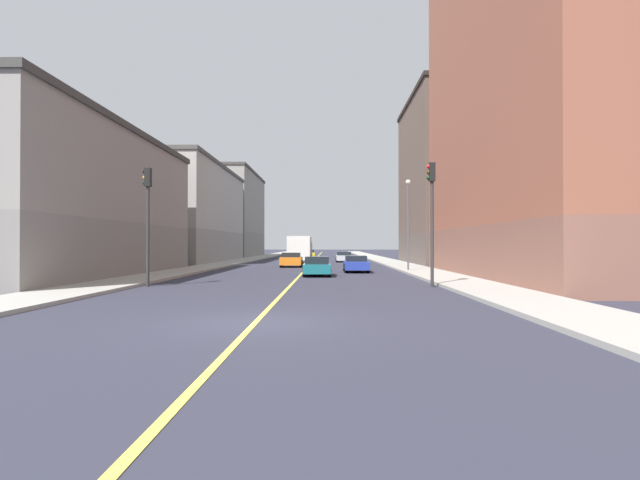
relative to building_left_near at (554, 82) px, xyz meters
name	(u,v)px	position (x,y,z in m)	size (l,w,h in m)	color
ground_plane	(256,322)	(-15.63, -17.65, -11.95)	(400.00, 400.00, 0.00)	#2B2C3A
sidewalk_left	(386,261)	(-6.74, 31.35, -11.88)	(3.16, 168.00, 0.15)	#9E9B93
sidewalk_right	(241,261)	(-24.53, 31.35, -11.88)	(3.16, 168.00, 0.15)	#9E9B93
lane_center_stripe	(313,261)	(-15.63, 31.35, -11.94)	(0.16, 154.00, 0.01)	#E5D14C
building_left_near	(554,82)	(0.00, 0.00, 0.00)	(10.62, 25.02, 23.89)	brown
building_left_mid	(459,181)	(0.00, 22.73, -3.20)	(10.62, 17.63, 17.48)	brown
building_right_corner	(55,202)	(-31.26, 1.23, -7.17)	(10.62, 24.51, 9.55)	slate
building_right_midblock	(182,214)	(-31.26, 29.16, -6.25)	(10.62, 26.21, 11.39)	gray
building_right_distant	(225,215)	(-31.26, 54.75, -4.84)	(10.62, 23.56, 14.20)	slate
traffic_light_left_near	(432,207)	(-8.74, -6.39, -8.06)	(0.40, 0.32, 6.01)	#2D2D2D
traffic_light_right_near	(148,210)	(-22.56, -6.39, -8.19)	(0.40, 0.32, 5.79)	#2D2D2D
street_lamp_left_near	(408,215)	(-7.72, 7.42, -7.65)	(0.36, 0.36, 6.81)	#4C4C51
car_orange	(292,260)	(-17.15, 15.61, -11.30)	(1.99, 4.02, 1.32)	orange
car_teal	(317,266)	(-14.50, 2.26, -11.33)	(1.88, 3.96, 1.27)	#196670
car_yellow	(309,254)	(-16.86, 50.43, -11.33)	(1.92, 4.36, 1.27)	gold
car_silver	(344,257)	(-11.92, 29.36, -11.36)	(1.91, 4.49, 1.20)	silver
car_blue	(356,264)	(-11.68, 7.13, -11.35)	(1.83, 4.38, 1.22)	#23389E
box_truck	(300,249)	(-16.83, 24.26, -10.38)	(2.45, 7.82, 2.93)	navy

